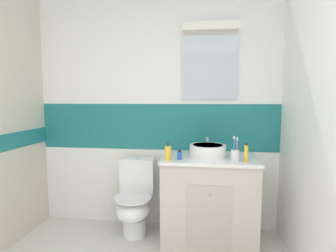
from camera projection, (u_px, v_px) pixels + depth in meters
name	position (u px, v px, depth m)	size (l,w,h in m)	color
wall_back_tiled	(158.00, 112.00, 2.88)	(3.20, 0.20, 2.50)	white
vanity_cabinet	(208.00, 199.00, 2.58)	(0.90, 0.59, 0.85)	beige
sink_basin	(208.00, 150.00, 2.51)	(0.35, 0.39, 0.17)	white
toilet	(135.00, 200.00, 2.71)	(0.37, 0.50, 0.79)	white
toothbrush_cup	(235.00, 155.00, 2.34)	(0.08, 0.08, 0.23)	white
soap_dispenser	(168.00, 153.00, 2.39)	(0.06, 0.06, 0.17)	yellow
toothpaste_tube_upright	(246.00, 153.00, 2.29)	(0.03, 0.03, 0.17)	yellow
perfume_flask_small	(180.00, 155.00, 2.40)	(0.04, 0.03, 0.09)	#2659B2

